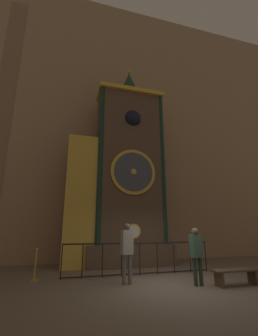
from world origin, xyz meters
name	(u,v)px	position (x,y,z in m)	size (l,w,h in m)	color
ground_plane	(177,286)	(0.00, 0.00, 0.00)	(28.00, 28.00, 0.00)	brown
cathedral_back_wall	(126,118)	(-0.09, 5.31, 7.96)	(24.00, 0.32, 15.94)	#997A5B
clock_tower	(121,174)	(-0.73, 3.85, 4.12)	(4.92, 1.84, 10.16)	brown
railing_fence	(140,257)	(-0.54, 1.70, 0.62)	(5.42, 0.05, 1.11)	black
visitor_near	(127,247)	(-1.34, 0.55, 1.05)	(0.37, 0.26, 1.75)	#58554F
visitor_far	(196,250)	(0.62, -0.16, 0.96)	(0.37, 0.27, 1.61)	#213427
stanchion_post	(35,270)	(-4.04, 1.86, 0.31)	(0.28, 0.28, 0.98)	#B28E33
visitor_bench	(236,274)	(1.70, -0.43, 0.32)	(1.47, 0.40, 0.44)	brown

